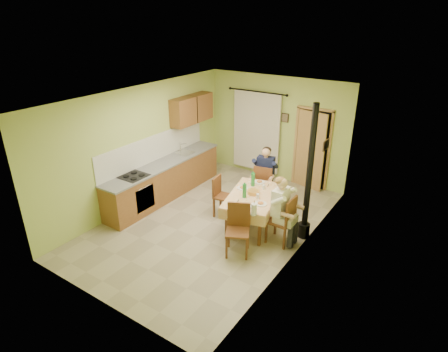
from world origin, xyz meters
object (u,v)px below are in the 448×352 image
Objects in this scene: man_right at (282,203)px; chair_right at (281,229)px; chair_far at (264,192)px; chair_near at (238,240)px; stove_flue at (308,192)px; man_far at (265,169)px; dining_table at (252,210)px; chair_left at (223,204)px.

chair_right is at bearing -90.00° from man_right.
chair_far is 1.00× the size of chair_near.
chair_far is 1.79m from stove_flue.
man_far is at bearing -101.63° from chair_near.
chair_left reaches higher than dining_table.
chair_left is at bearing -71.65° from chair_near.
chair_left is (-1.56, 0.25, -0.00)m from chair_right.
chair_right is 1.58m from chair_left.
dining_table is 1.29m from stove_flue.
man_right is at bearing 73.76° from chair_left.
chair_far reaches higher than dining_table.
man_far is at bearing 90.00° from chair_far.
man_far is at bearing 39.93° from chair_right.
man_far reaches higher than chair_far.
dining_table is 0.79m from chair_left.
chair_right reaches higher than chair_far.
chair_near is 1.11m from man_right.
man_right is at bearing -126.26° from stove_flue.
man_far is 1.69m from man_right.
chair_far is at bearing 148.18° from chair_left.
chair_near is 0.98× the size of chair_right.
stove_flue is (1.88, 0.20, 0.74)m from chair_left.
chair_far is at bearing 40.16° from chair_right.
chair_far is 0.36× the size of stove_flue.
man_far is at bearing 148.62° from chair_left.
chair_near is 0.95m from chair_right.
man_far is 1.65m from stove_flue.
stove_flue reaches higher than dining_table.
man_far is (-0.00, 0.01, 0.59)m from chair_far.
chair_right is at bearing -62.51° from man_far.
man_right is at bearing -62.92° from man_far.
chair_near is at bearing -87.04° from man_far.
stove_flue is at bearing -43.65° from man_far.
chair_near is 0.72× the size of man_right.
stove_flue is at bearing -150.13° from chair_near.
chair_far is at bearing 91.50° from dining_table.
chair_right reaches higher than chair_left.
chair_right is 0.92m from stove_flue.
dining_table is 1.28× the size of man_right.
man_far reaches higher than chair_near.
chair_far reaches higher than chair_left.
chair_near reaches higher than dining_table.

